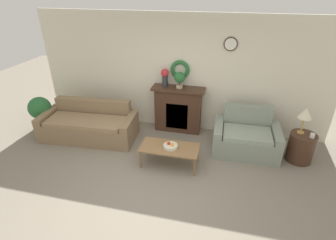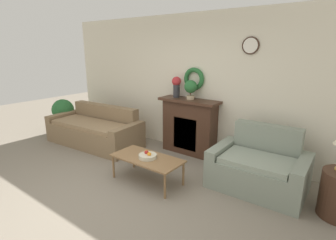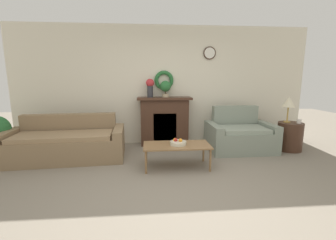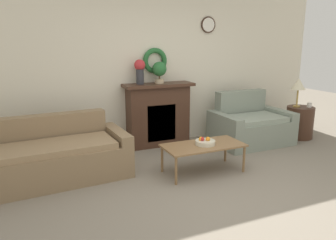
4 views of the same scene
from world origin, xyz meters
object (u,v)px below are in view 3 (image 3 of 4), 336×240
at_px(fireplace, 164,121).
at_px(side_table_by_loveseat, 290,136).
at_px(loveseat_right, 239,135).
at_px(mug, 299,121).
at_px(vase_on_mantel_left, 150,86).
at_px(table_lamp, 289,103).
at_px(fruit_bowl, 178,143).
at_px(coffee_table, 177,147).
at_px(couch_left, 67,143).
at_px(potted_plant_on_mantel, 165,87).

relative_size(fireplace, side_table_by_loveseat, 2.03).
bearing_deg(loveseat_right, mug, -10.72).
height_order(fireplace, vase_on_mantel_left, vase_on_mantel_left).
xyz_separation_m(fireplace, table_lamp, (2.58, -0.60, 0.46)).
distance_m(table_lamp, vase_on_mantel_left, 2.98).
distance_m(loveseat_right, mug, 1.24).
distance_m(fireplace, fruit_bowl, 1.42).
bearing_deg(coffee_table, side_table_by_loveseat, 16.59).
relative_size(fruit_bowl, mug, 3.22).
relative_size(couch_left, potted_plant_on_mantel, 5.98).
bearing_deg(coffee_table, mug, 14.12).
relative_size(coffee_table, table_lamp, 2.09).
xyz_separation_m(table_lamp, mug, (0.18, -0.14, -0.38)).
height_order(fireplace, loveseat_right, fireplace).
bearing_deg(vase_on_mantel_left, fruit_bowl, -72.25).
bearing_deg(potted_plant_on_mantel, mug, -14.84).
bearing_deg(couch_left, potted_plant_on_mantel, 17.96).
bearing_deg(fireplace, side_table_by_loveseat, -13.84).
bearing_deg(couch_left, mug, -3.15).
xyz_separation_m(coffee_table, vase_on_mantel_left, (-0.43, 1.41, 0.97)).
bearing_deg(loveseat_right, potted_plant_on_mantel, 160.75).
bearing_deg(couch_left, fireplace, 18.56).
bearing_deg(fireplace, coffee_table, -85.34).
xyz_separation_m(table_lamp, potted_plant_on_mantel, (-2.56, 0.59, 0.31)).
height_order(coffee_table, mug, mug).
distance_m(couch_left, potted_plant_on_mantel, 2.34).
xyz_separation_m(couch_left, loveseat_right, (3.51, 0.26, 0.01)).
height_order(loveseat_right, coffee_table, loveseat_right).
bearing_deg(table_lamp, side_table_by_loveseat, -38.66).
bearing_deg(side_table_by_loveseat, potted_plant_on_mantel, 166.35).
xyz_separation_m(loveseat_right, fruit_bowl, (-1.45, -0.88, 0.13)).
height_order(couch_left, vase_on_mantel_left, vase_on_mantel_left).
height_order(fireplace, couch_left, fireplace).
bearing_deg(potted_plant_on_mantel, loveseat_right, -18.44).
bearing_deg(vase_on_mantel_left, couch_left, -153.56).
height_order(table_lamp, vase_on_mantel_left, vase_on_mantel_left).
distance_m(side_table_by_loveseat, vase_on_mantel_left, 3.21).
relative_size(table_lamp, mug, 6.24).
distance_m(table_lamp, potted_plant_on_mantel, 2.64).
distance_m(fireplace, loveseat_right, 1.68).
bearing_deg(fruit_bowl, potted_plant_on_mantel, 94.57).
distance_m(side_table_by_loveseat, mug, 0.37).
relative_size(mug, potted_plant_on_mantel, 0.24).
distance_m(couch_left, coffee_table, 2.14).
distance_m(coffee_table, table_lamp, 2.68).
relative_size(loveseat_right, table_lamp, 2.50).
xyz_separation_m(couch_left, table_lamp, (4.51, 0.19, 0.72)).
bearing_deg(table_lamp, potted_plant_on_mantel, 167.10).
bearing_deg(vase_on_mantel_left, loveseat_right, -15.85).
xyz_separation_m(loveseat_right, mug, (1.18, -0.21, 0.33)).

